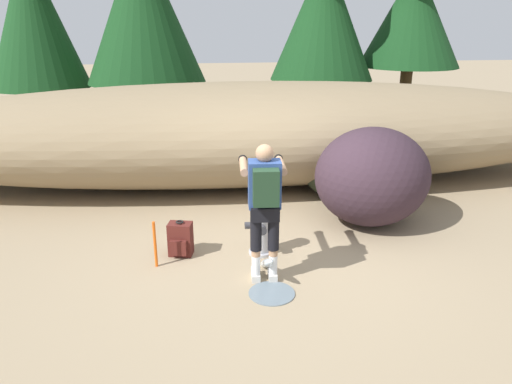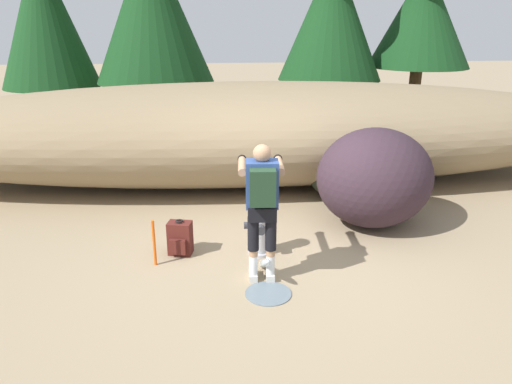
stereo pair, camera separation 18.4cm
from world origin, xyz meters
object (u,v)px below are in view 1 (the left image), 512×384
spare_backpack (180,239)px  survey_stake (155,244)px  utility_worker (264,197)px  boulder_large (372,176)px  fire_hydrant (260,228)px  boulder_mid (335,172)px

spare_backpack → survey_stake: 0.42m
utility_worker → boulder_large: (1.80, 1.48, -0.31)m
spare_backpack → utility_worker: bearing=66.3°
utility_worker → boulder_large: 2.35m
fire_hydrant → boulder_large: (1.76, 0.85, 0.36)m
spare_backpack → survey_stake: (-0.30, -0.28, 0.08)m
utility_worker → spare_backpack: (-0.99, 0.73, -0.82)m
spare_backpack → boulder_large: bearing=117.7°
spare_backpack → boulder_large: (2.79, 0.75, 0.51)m
boulder_large → survey_stake: size_ratio=2.88×
utility_worker → survey_stake: bearing=74.5°
boulder_mid → spare_backpack: bearing=-142.8°
boulder_mid → survey_stake: bearing=-142.1°
utility_worker → boulder_large: size_ratio=0.94×
utility_worker → boulder_mid: 3.19m
boulder_large → boulder_mid: boulder_large is taller
utility_worker → survey_stake: (-1.29, 0.44, -0.73)m
fire_hydrant → boulder_large: bearing=25.7°
fire_hydrant → boulder_mid: 2.58m
boulder_large → boulder_mid: size_ratio=1.61×
utility_worker → boulder_mid: (1.59, 2.69, -0.61)m
spare_backpack → boulder_large: boulder_large is taller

